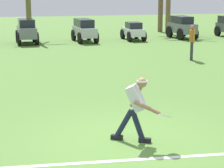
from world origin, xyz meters
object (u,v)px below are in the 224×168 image
(frisbee_thrower, at_px, (136,106))
(parked_car_slot_c, at_px, (27,31))
(frisbee_in_flight, at_px, (165,116))
(parked_car_slot_e, at_px, (133,31))
(parked_car_slot_d, at_px, (84,30))
(parked_car_slot_f, at_px, (182,27))
(teammate_near_sideline, at_px, (192,39))

(frisbee_thrower, distance_m, parked_car_slot_c, 17.14)
(frisbee_in_flight, distance_m, parked_car_slot_e, 18.34)
(frisbee_thrower, xyz_separation_m, parked_car_slot_d, (1.87, 17.14, -0.07))
(frisbee_in_flight, xyz_separation_m, parked_car_slot_c, (-1.97, 17.58, 0.05))
(frisbee_in_flight, bearing_deg, parked_car_slot_d, 85.46)
(parked_car_slot_e, height_order, parked_car_slot_f, parked_car_slot_f)
(parked_car_slot_e, bearing_deg, frisbee_in_flight, -104.07)
(frisbee_thrower, bearing_deg, frisbee_in_flight, -47.50)
(parked_car_slot_c, relative_size, parked_car_slot_d, 0.97)
(parked_car_slot_d, bearing_deg, frisbee_thrower, -96.22)
(parked_car_slot_e, bearing_deg, parked_car_slot_d, -177.33)
(frisbee_thrower, xyz_separation_m, parked_car_slot_e, (4.92, 17.28, -0.23))
(frisbee_in_flight, bearing_deg, teammate_near_sideline, 63.75)
(frisbee_thrower, height_order, parked_car_slot_e, frisbee_thrower)
(parked_car_slot_f, bearing_deg, parked_car_slot_d, -177.58)
(frisbee_thrower, relative_size, frisbee_in_flight, 3.65)
(parked_car_slot_f, bearing_deg, parked_car_slot_c, -178.07)
(frisbee_thrower, distance_m, parked_car_slot_d, 17.24)
(teammate_near_sideline, height_order, parked_car_slot_e, teammate_near_sideline)
(parked_car_slot_d, bearing_deg, parked_car_slot_f, 2.42)
(frisbee_in_flight, distance_m, teammate_near_sideline, 11.15)
(frisbee_in_flight, xyz_separation_m, teammate_near_sideline, (4.93, 10.00, 0.25))
(parked_car_slot_f, bearing_deg, teammate_near_sideline, -109.26)
(parked_car_slot_e, relative_size, parked_car_slot_f, 0.91)
(frisbee_thrower, height_order, parked_car_slot_f, frisbee_thrower)
(frisbee_thrower, bearing_deg, parked_car_slot_e, 74.09)
(frisbee_thrower, bearing_deg, teammate_near_sideline, 60.37)
(frisbee_in_flight, xyz_separation_m, parked_car_slot_e, (4.46, 17.79, -0.12))
(parked_car_slot_c, distance_m, parked_car_slot_e, 6.43)
(frisbee_in_flight, bearing_deg, parked_car_slot_e, 75.93)
(teammate_near_sideline, xyz_separation_m, parked_car_slot_d, (-3.53, 7.65, -0.22))
(frisbee_in_flight, distance_m, parked_car_slot_c, 17.69)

